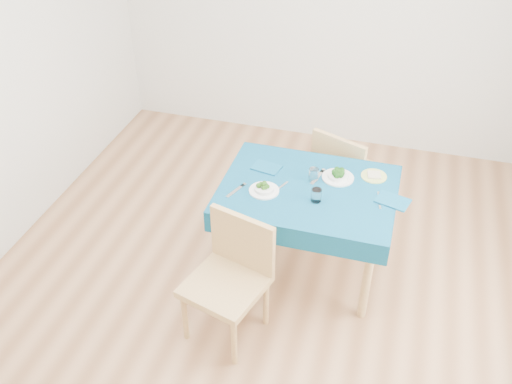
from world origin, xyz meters
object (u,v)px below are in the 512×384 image
(chair_far, at_px, (351,156))
(side_plate, at_px, (374,176))
(bowl_near, at_px, (264,188))
(table, at_px, (306,230))
(chair_near, at_px, (224,268))
(bowl_far, at_px, (338,174))

(chair_far, distance_m, side_plate, 0.57)
(bowl_near, bearing_deg, chair_far, 61.42)
(table, relative_size, chair_near, 1.02)
(chair_far, bearing_deg, side_plate, 136.32)
(chair_far, bearing_deg, bowl_near, 83.90)
(bowl_near, relative_size, bowl_far, 0.92)
(bowl_near, xyz_separation_m, bowl_far, (0.46, 0.30, 0.00))
(chair_far, relative_size, bowl_far, 5.18)
(table, bearing_deg, bowl_far, 44.62)
(bowl_near, bearing_deg, chair_near, -97.91)
(table, bearing_deg, chair_far, 75.45)
(side_plate, bearing_deg, chair_far, 113.84)
(chair_far, height_order, bowl_far, chair_far)
(table, height_order, chair_far, chair_far)
(chair_near, relative_size, bowl_far, 5.17)
(table, xyz_separation_m, chair_near, (-0.37, -0.74, 0.21))
(bowl_near, bearing_deg, bowl_far, 32.71)
(chair_near, xyz_separation_m, side_plate, (0.79, 1.01, 0.18))
(chair_near, xyz_separation_m, chair_far, (0.57, 1.51, 0.00))
(chair_near, bearing_deg, chair_far, 85.02)
(table, relative_size, side_plate, 6.56)
(chair_far, distance_m, bowl_far, 0.63)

